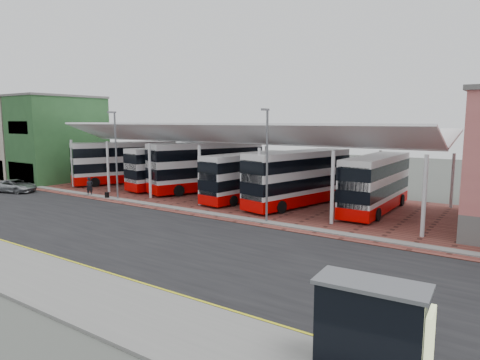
{
  "coord_description": "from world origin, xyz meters",
  "views": [
    {
      "loc": [
        17.31,
        -19.34,
        7.24
      ],
      "look_at": [
        -1.79,
        8.48,
        2.56
      ],
      "focal_mm": 32.0,
      "sensor_mm": 36.0,
      "label": 1
    }
  ],
  "objects_px": {
    "bus_2": "(206,167)",
    "bus_3": "(248,177)",
    "bus_5": "(376,184)",
    "pedestrian": "(90,186)",
    "bus_4": "(298,179)",
    "silver_car": "(14,186)",
    "bus_1": "(174,167)",
    "bus_0": "(125,163)",
    "bus_shelter": "(379,321)"
  },
  "relations": [
    {
      "from": "bus_1",
      "to": "bus_5",
      "type": "distance_m",
      "value": 21.64
    },
    {
      "from": "silver_car",
      "to": "pedestrian",
      "type": "bearing_deg",
      "value": -87.01
    },
    {
      "from": "bus_0",
      "to": "silver_car",
      "type": "distance_m",
      "value": 11.6
    },
    {
      "from": "bus_3",
      "to": "bus_2",
      "type": "bearing_deg",
      "value": 172.01
    },
    {
      "from": "bus_5",
      "to": "pedestrian",
      "type": "bearing_deg",
      "value": -161.58
    },
    {
      "from": "bus_1",
      "to": "bus_shelter",
      "type": "height_order",
      "value": "bus_1"
    },
    {
      "from": "bus_2",
      "to": "pedestrian",
      "type": "bearing_deg",
      "value": -109.69
    },
    {
      "from": "bus_1",
      "to": "silver_car",
      "type": "bearing_deg",
      "value": -125.2
    },
    {
      "from": "bus_0",
      "to": "bus_3",
      "type": "height_order",
      "value": "bus_0"
    },
    {
      "from": "bus_4",
      "to": "bus_shelter",
      "type": "distance_m",
      "value": 24.87
    },
    {
      "from": "bus_3",
      "to": "bus_4",
      "type": "bearing_deg",
      "value": 9.44
    },
    {
      "from": "bus_2",
      "to": "pedestrian",
      "type": "height_order",
      "value": "bus_2"
    },
    {
      "from": "silver_car",
      "to": "bus_2",
      "type": "bearing_deg",
      "value": -70.6
    },
    {
      "from": "pedestrian",
      "to": "bus_2",
      "type": "bearing_deg",
      "value": -18.48
    },
    {
      "from": "bus_0",
      "to": "bus_shelter",
      "type": "xyz_separation_m",
      "value": [
        35.62,
        -21.55,
        -0.68
      ]
    },
    {
      "from": "bus_4",
      "to": "bus_shelter",
      "type": "height_order",
      "value": "bus_4"
    },
    {
      "from": "bus_1",
      "to": "bus_shelter",
      "type": "xyz_separation_m",
      "value": [
        28.58,
        -22.27,
        -0.51
      ]
    },
    {
      "from": "bus_2",
      "to": "pedestrian",
      "type": "relative_size",
      "value": 6.92
    },
    {
      "from": "bus_5",
      "to": "silver_car",
      "type": "relative_size",
      "value": 2.32
    },
    {
      "from": "silver_car",
      "to": "bus_shelter",
      "type": "distance_m",
      "value": 41.64
    },
    {
      "from": "silver_car",
      "to": "bus_0",
      "type": "bearing_deg",
      "value": -40.09
    },
    {
      "from": "bus_3",
      "to": "bus_5",
      "type": "xyz_separation_m",
      "value": [
        11.21,
        1.5,
        0.09
      ]
    },
    {
      "from": "bus_5",
      "to": "bus_shelter",
      "type": "bearing_deg",
      "value": -73.02
    },
    {
      "from": "bus_3",
      "to": "bus_shelter",
      "type": "distance_m",
      "value": 27.7
    },
    {
      "from": "bus_2",
      "to": "bus_4",
      "type": "height_order",
      "value": "bus_2"
    },
    {
      "from": "bus_1",
      "to": "silver_car",
      "type": "xyz_separation_m",
      "value": [
        -11.56,
        -11.26,
        -1.59
      ]
    },
    {
      "from": "bus_4",
      "to": "bus_shelter",
      "type": "xyz_separation_m",
      "value": [
        13.13,
        -21.12,
        -0.62
      ]
    },
    {
      "from": "bus_1",
      "to": "bus_4",
      "type": "relative_size",
      "value": 0.95
    },
    {
      "from": "bus_2",
      "to": "bus_3",
      "type": "xyz_separation_m",
      "value": [
        6.21,
        -1.68,
        -0.37
      ]
    },
    {
      "from": "bus_4",
      "to": "silver_car",
      "type": "relative_size",
      "value": 2.49
    },
    {
      "from": "bus_0",
      "to": "bus_4",
      "type": "xyz_separation_m",
      "value": [
        22.5,
        -0.44,
        -0.06
      ]
    },
    {
      "from": "bus_shelter",
      "to": "bus_3",
      "type": "bearing_deg",
      "value": 127.18
    },
    {
      "from": "bus_2",
      "to": "bus_3",
      "type": "distance_m",
      "value": 6.45
    },
    {
      "from": "bus_2",
      "to": "pedestrian",
      "type": "xyz_separation_m",
      "value": [
        -7.55,
        -8.61,
        -1.6
      ]
    },
    {
      "from": "bus_0",
      "to": "pedestrian",
      "type": "height_order",
      "value": "bus_0"
    },
    {
      "from": "bus_1",
      "to": "bus_3",
      "type": "height_order",
      "value": "bus_1"
    },
    {
      "from": "bus_2",
      "to": "bus_shelter",
      "type": "relative_size",
      "value": 3.73
    },
    {
      "from": "bus_3",
      "to": "silver_car",
      "type": "xyz_separation_m",
      "value": [
        -21.99,
        -9.9,
        -1.51
      ]
    },
    {
      "from": "bus_2",
      "to": "bus_3",
      "type": "bearing_deg",
      "value": 6.41
    },
    {
      "from": "pedestrian",
      "to": "bus_5",
      "type": "bearing_deg",
      "value": -48.59
    },
    {
      "from": "bus_0",
      "to": "bus_shelter",
      "type": "relative_size",
      "value": 3.49
    },
    {
      "from": "bus_1",
      "to": "bus_5",
      "type": "bearing_deg",
      "value": 10.93
    },
    {
      "from": "bus_2",
      "to": "silver_car",
      "type": "height_order",
      "value": "bus_2"
    },
    {
      "from": "pedestrian",
      "to": "bus_shelter",
      "type": "xyz_separation_m",
      "value": [
        31.91,
        -13.99,
        0.79
      ]
    },
    {
      "from": "bus_2",
      "to": "bus_4",
      "type": "distance_m",
      "value": 11.33
    },
    {
      "from": "bus_4",
      "to": "silver_car",
      "type": "bearing_deg",
      "value": -146.56
    },
    {
      "from": "bus_2",
      "to": "bus_3",
      "type": "relative_size",
      "value": 1.17
    },
    {
      "from": "bus_4",
      "to": "pedestrian",
      "type": "bearing_deg",
      "value": -146.28
    },
    {
      "from": "bus_2",
      "to": "bus_3",
      "type": "height_order",
      "value": "bus_2"
    },
    {
      "from": "bus_4",
      "to": "bus_3",
      "type": "bearing_deg",
      "value": -164.79
    }
  ]
}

